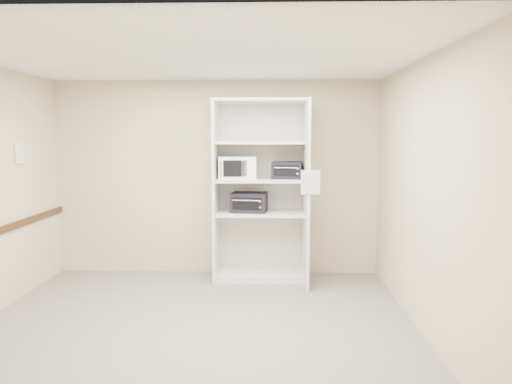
{
  "coord_description": "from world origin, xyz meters",
  "views": [
    {
      "loc": [
        0.76,
        -4.95,
        1.94
      ],
      "look_at": [
        0.57,
        1.43,
        1.22
      ],
      "focal_mm": 35.0,
      "sensor_mm": 36.0,
      "label": 1
    }
  ],
  "objects_px": {
    "shelving_unit": "(264,196)",
    "toaster_oven_lower": "(249,202)",
    "microwave": "(237,168)",
    "toaster_oven_upper": "(287,170)"
  },
  "relations": [
    {
      "from": "toaster_oven_upper",
      "to": "toaster_oven_lower",
      "type": "relative_size",
      "value": 0.84
    },
    {
      "from": "microwave",
      "to": "toaster_oven_upper",
      "type": "xyz_separation_m",
      "value": [
        0.67,
        0.01,
        -0.03
      ]
    },
    {
      "from": "toaster_oven_upper",
      "to": "toaster_oven_lower",
      "type": "distance_m",
      "value": 0.67
    },
    {
      "from": "shelving_unit",
      "to": "toaster_oven_lower",
      "type": "distance_m",
      "value": 0.22
    },
    {
      "from": "shelving_unit",
      "to": "toaster_oven_upper",
      "type": "relative_size",
      "value": 6.13
    },
    {
      "from": "microwave",
      "to": "shelving_unit",
      "type": "bearing_deg",
      "value": -2.37
    },
    {
      "from": "shelving_unit",
      "to": "toaster_oven_upper",
      "type": "distance_m",
      "value": 0.47
    },
    {
      "from": "microwave",
      "to": "toaster_oven_upper",
      "type": "bearing_deg",
      "value": -3.13
    },
    {
      "from": "toaster_oven_upper",
      "to": "toaster_oven_lower",
      "type": "xyz_separation_m",
      "value": [
        -0.51,
        -0.01,
        -0.43
      ]
    },
    {
      "from": "microwave",
      "to": "toaster_oven_upper",
      "type": "height_order",
      "value": "microwave"
    }
  ]
}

